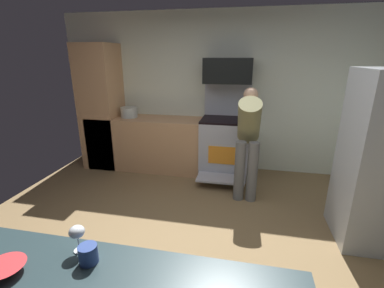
{
  "coord_description": "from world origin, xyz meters",
  "views": [
    {
      "loc": [
        0.57,
        -2.25,
        1.91
      ],
      "look_at": [
        0.05,
        0.3,
        1.05
      ],
      "focal_mm": 25.21,
      "sensor_mm": 36.0,
      "label": 1
    }
  ],
  "objects_px": {
    "mixing_bowl_prep": "(5,269)",
    "wine_glass_far": "(77,233)",
    "oven_range": "(225,145)",
    "stock_pot": "(129,112)",
    "microwave": "(228,71)",
    "person_cook": "(248,136)",
    "mug_tea": "(88,254)"
  },
  "relations": [
    {
      "from": "mixing_bowl_prep",
      "to": "stock_pot",
      "type": "bearing_deg",
      "value": 104.43
    },
    {
      "from": "person_cook",
      "to": "mixing_bowl_prep",
      "type": "xyz_separation_m",
      "value": [
        -1.14,
        -2.69,
        0.04
      ]
    },
    {
      "from": "microwave",
      "to": "person_cook",
      "type": "relative_size",
      "value": 0.49
    },
    {
      "from": "microwave",
      "to": "stock_pot",
      "type": "relative_size",
      "value": 2.62
    },
    {
      "from": "oven_range",
      "to": "wine_glass_far",
      "type": "distance_m",
      "value": 3.24
    },
    {
      "from": "oven_range",
      "to": "wine_glass_far",
      "type": "xyz_separation_m",
      "value": [
        -0.52,
        -3.16,
        0.51
      ]
    },
    {
      "from": "microwave",
      "to": "person_cook",
      "type": "xyz_separation_m",
      "value": [
        0.36,
        -0.78,
        -0.8
      ]
    },
    {
      "from": "mixing_bowl_prep",
      "to": "wine_glass_far",
      "type": "bearing_deg",
      "value": 39.93
    },
    {
      "from": "mixing_bowl_prep",
      "to": "wine_glass_far",
      "type": "distance_m",
      "value": 0.35
    },
    {
      "from": "oven_range",
      "to": "stock_pot",
      "type": "relative_size",
      "value": 5.3
    },
    {
      "from": "person_cook",
      "to": "mug_tea",
      "type": "distance_m",
      "value": 2.66
    },
    {
      "from": "oven_range",
      "to": "mixing_bowl_prep",
      "type": "distance_m",
      "value": 3.49
    },
    {
      "from": "person_cook",
      "to": "wine_glass_far",
      "type": "distance_m",
      "value": 2.63
    },
    {
      "from": "microwave",
      "to": "mug_tea",
      "type": "xyz_separation_m",
      "value": [
        -0.42,
        -3.32,
        -0.74
      ]
    },
    {
      "from": "oven_range",
      "to": "mug_tea",
      "type": "distance_m",
      "value": 3.28
    },
    {
      "from": "mixing_bowl_prep",
      "to": "oven_range",
      "type": "bearing_deg",
      "value": 77.03
    },
    {
      "from": "microwave",
      "to": "stock_pot",
      "type": "bearing_deg",
      "value": -177.22
    },
    {
      "from": "person_cook",
      "to": "wine_glass_far",
      "type": "height_order",
      "value": "person_cook"
    },
    {
      "from": "microwave",
      "to": "mixing_bowl_prep",
      "type": "bearing_deg",
      "value": -102.63
    },
    {
      "from": "wine_glass_far",
      "to": "mixing_bowl_prep",
      "type": "bearing_deg",
      "value": -140.07
    },
    {
      "from": "mug_tea",
      "to": "microwave",
      "type": "bearing_deg",
      "value": 82.74
    },
    {
      "from": "mixing_bowl_prep",
      "to": "mug_tea",
      "type": "bearing_deg",
      "value": 23.02
    },
    {
      "from": "oven_range",
      "to": "stock_pot",
      "type": "bearing_deg",
      "value": 179.52
    },
    {
      "from": "microwave",
      "to": "oven_range",
      "type": "bearing_deg",
      "value": -90.0
    },
    {
      "from": "oven_range",
      "to": "person_cook",
      "type": "bearing_deg",
      "value": -62.16
    },
    {
      "from": "mixing_bowl_prep",
      "to": "wine_glass_far",
      "type": "relative_size",
      "value": 1.24
    },
    {
      "from": "oven_range",
      "to": "microwave",
      "type": "relative_size",
      "value": 2.02
    },
    {
      "from": "microwave",
      "to": "mixing_bowl_prep",
      "type": "distance_m",
      "value": 3.63
    },
    {
      "from": "mixing_bowl_prep",
      "to": "stock_pot",
      "type": "relative_size",
      "value": 0.69
    },
    {
      "from": "mixing_bowl_prep",
      "to": "mug_tea",
      "type": "xyz_separation_m",
      "value": [
        0.35,
        0.15,
        0.03
      ]
    },
    {
      "from": "stock_pot",
      "to": "person_cook",
      "type": "bearing_deg",
      "value": -19.11
    },
    {
      "from": "oven_range",
      "to": "wine_glass_far",
      "type": "height_order",
      "value": "oven_range"
    }
  ]
}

